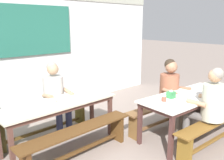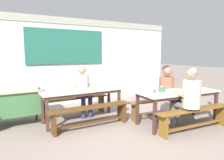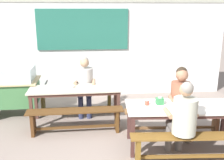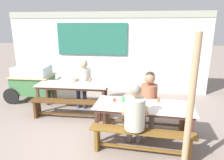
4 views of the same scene
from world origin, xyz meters
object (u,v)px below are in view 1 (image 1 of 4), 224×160
object	(u,v)px
dining_table_far	(59,107)
bench_near_back	(165,110)
tissue_box	(171,95)
soup_bowl	(51,101)
bench_near_front	(215,129)
person_near_front	(209,103)
bench_far_front	(78,138)
person_right_near_table	(172,88)
person_center_facing	(55,94)
condiment_jar	(164,98)
bench_far_back	(45,119)
dining_table_near	(189,99)

from	to	relation	value
dining_table_far	bench_near_back	bearing A→B (deg)	-20.04
tissue_box	soup_bowl	xyz separation A→B (m)	(-1.58, 1.10, -0.03)
bench_near_front	person_near_front	size ratio (longest dim) A/B	1.42
bench_far_front	bench_near_back	bearing A→B (deg)	-5.56
bench_far_front	person_right_near_table	distance (m)	2.02
person_center_facing	bench_near_back	bearing A→B (deg)	-33.88
bench_near_front	soup_bowl	size ratio (longest dim) A/B	10.80
person_center_facing	soup_bowl	bearing A→B (deg)	-126.07
dining_table_far	bench_near_front	bearing A→B (deg)	-42.88
dining_table_far	person_center_facing	world-z (taller)	person_center_facing
person_center_facing	tissue_box	world-z (taller)	person_center_facing
person_right_near_table	soup_bowl	xyz separation A→B (m)	(-2.06, 0.79, 0.01)
person_right_near_table	person_center_facing	bearing A→B (deg)	145.98
person_center_facing	bench_near_front	bearing A→B (deg)	-52.70
bench_near_back	condiment_jar	world-z (taller)	condiment_jar
person_right_near_table	condiment_jar	bearing A→B (deg)	-154.85
bench_far_front	person_center_facing	xyz separation A→B (m)	(0.18, 0.95, 0.43)
person_near_front	bench_far_back	bearing A→B (deg)	128.75
bench_far_back	person_right_near_table	world-z (taller)	person_right_near_table
bench_far_front	person_right_near_table	xyz separation A→B (m)	(1.95, -0.25, 0.44)
dining_table_far	person_near_front	bearing A→B (deg)	-43.73
bench_near_front	condiment_jar	world-z (taller)	condiment_jar
bench_near_front	person_near_front	world-z (taller)	person_near_front
bench_near_back	dining_table_near	bearing A→B (deg)	-93.33
dining_table_near	person_right_near_table	bearing A→B (deg)	74.93
tissue_box	dining_table_far	bearing A→B (deg)	144.36
bench_far_front	tissue_box	world-z (taller)	tissue_box
dining_table_near	bench_far_back	size ratio (longest dim) A/B	1.11
person_center_facing	person_near_front	size ratio (longest dim) A/B	0.99
bench_far_back	person_near_front	xyz separation A→B (m)	(1.70, -2.11, 0.44)
bench_near_front	condiment_jar	distance (m)	0.96
bench_near_back	soup_bowl	bearing A→B (deg)	159.82
bench_near_front	soup_bowl	distance (m)	2.62
bench_near_back	tissue_box	bearing A→B (deg)	-136.68
bench_far_front	person_right_near_table	world-z (taller)	person_right_near_table
soup_bowl	condiment_jar	bearing A→B (deg)	-39.80
dining_table_far	tissue_box	world-z (taller)	tissue_box
dining_table_far	condiment_jar	size ratio (longest dim) A/B	19.69
person_near_front	tissue_box	xyz separation A→B (m)	(-0.21, 0.55, 0.06)
bench_far_back	condiment_jar	distance (m)	2.08
bench_near_back	bench_near_front	bearing A→B (deg)	-93.33
tissue_box	bench_near_front	bearing A→B (deg)	-61.60
person_right_near_table	person_near_front	size ratio (longest dim) A/B	0.99
person_center_facing	person_right_near_table	size ratio (longest dim) A/B	1.00
bench_near_front	dining_table_far	bearing A→B (deg)	137.12
dining_table_far	condiment_jar	distance (m)	1.66
dining_table_far	person_near_front	size ratio (longest dim) A/B	1.44
dining_table_near	condiment_jar	size ratio (longest dim) A/B	20.18
bench_near_back	person_near_front	distance (m)	1.04
person_center_facing	condiment_jar	xyz separation A→B (m)	(1.06, -1.53, 0.05)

